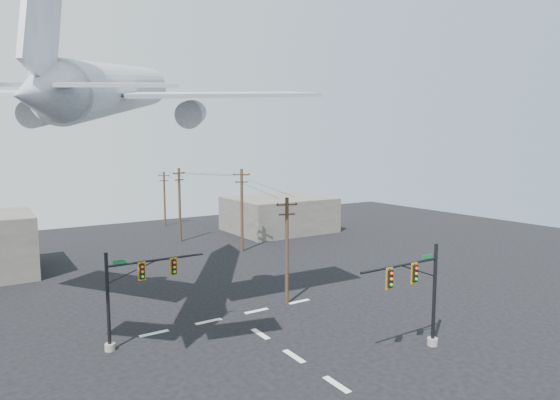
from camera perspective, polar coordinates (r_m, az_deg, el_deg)
ground at (r=26.89m, az=6.92°, el=-21.43°), size 120.00×120.00×0.00m
lane_markings at (r=30.74m, az=0.24°, el=-17.61°), size 14.00×21.20×0.01m
signal_mast_near at (r=30.40m, az=16.73°, el=-11.04°), size 6.58×0.73×6.59m
signal_mast_far at (r=31.35m, az=-17.72°, el=-10.89°), size 6.60×0.68×6.21m
utility_pole_a at (r=37.24m, az=0.84°, el=-5.99°), size 1.70×0.54×8.62m
utility_pole_b at (r=56.00m, az=-4.67°, el=-1.05°), size 1.95×0.76×9.93m
utility_pole_c at (r=63.06m, az=-12.14°, el=-0.40°), size 1.90×0.88×9.76m
utility_pole_d at (r=76.08m, az=-13.90°, el=0.27°), size 1.76×0.51×8.59m
power_lines at (r=56.08m, az=-8.08°, el=2.51°), size 7.69×41.35×0.66m
airliner at (r=34.80m, az=-19.29°, el=12.55°), size 25.11×27.42×7.82m
building_right at (r=69.84m, az=-0.17°, el=-1.74°), size 14.00×12.00×5.00m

